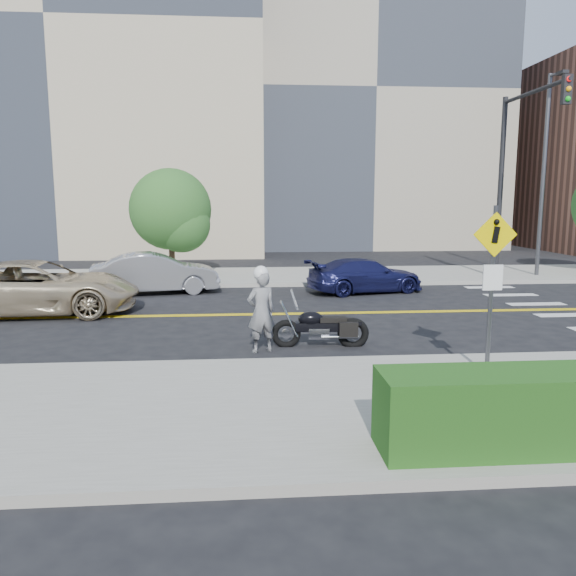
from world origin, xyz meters
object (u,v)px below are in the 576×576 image
(pedestrian_sign, at_px, (492,274))
(motorcyclist, at_px, (261,309))
(suv, at_px, (38,287))
(parked_car_silver, at_px, (155,273))
(parked_car_blue, at_px, (365,275))
(motorcycle, at_px, (321,319))

(pedestrian_sign, height_order, motorcyclist, pedestrian_sign)
(motorcyclist, relative_size, suv, 0.34)
(parked_car_silver, xyz_separation_m, parked_car_blue, (7.33, -0.33, -0.11))
(parked_car_silver, bearing_deg, parked_car_blue, -103.59)
(motorcyclist, distance_m, suv, 7.69)
(pedestrian_sign, relative_size, motorcyclist, 1.60)
(motorcycle, bearing_deg, suv, 153.72)
(suv, bearing_deg, pedestrian_sign, -128.29)
(parked_car_silver, bearing_deg, suv, 129.22)
(pedestrian_sign, relative_size, suv, 0.54)
(pedestrian_sign, distance_m, suv, 12.35)
(pedestrian_sign, distance_m, parked_car_silver, 12.68)
(parked_car_silver, bearing_deg, motorcycle, -158.78)
(pedestrian_sign, height_order, motorcycle, pedestrian_sign)
(motorcyclist, relative_size, parked_car_silver, 0.43)
(motorcyclist, height_order, parked_car_silver, motorcyclist)
(pedestrian_sign, xyz_separation_m, suv, (-10.19, 6.87, -1.19))
(motorcyclist, distance_m, parked_car_silver, 8.60)
(pedestrian_sign, relative_size, parked_car_blue, 0.73)
(motorcycle, height_order, parked_car_silver, parked_car_silver)
(motorcycle, relative_size, parked_car_silver, 0.48)
(pedestrian_sign, bearing_deg, motorcyclist, 149.61)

